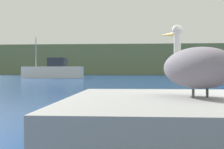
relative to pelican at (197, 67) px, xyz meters
The scene contains 5 objects.
hillside_backdrop 69.83m from the pelican, 89.08° to the left, with size 140.00×11.23×7.36m, color #6B7A51.
pier_dock 0.66m from the pelican, 65.38° to the right, with size 3.04×2.97×0.60m, color #969696.
pelican is the anchor object (origin of this frame).
fishing_boat_teal 37.29m from the pelican, 72.80° to the left, with size 5.78×2.42×4.15m.
fishing_boat_white 35.12m from the pelican, 108.23° to the left, with size 7.66×2.54×5.34m.
Camera 1 is at (-1.89, -4.14, 0.91)m, focal length 45.72 mm.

